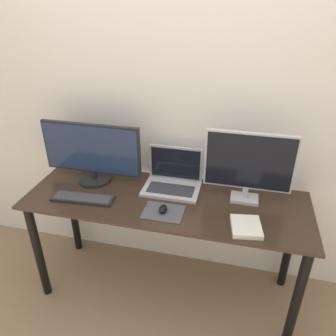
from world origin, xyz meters
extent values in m
plane|color=#8C7051|center=(0.00, 0.00, 0.00)|extent=(12.00, 12.00, 0.00)
cube|color=silver|center=(0.00, 0.66, 1.25)|extent=(7.00, 0.05, 2.50)
cube|color=#332319|center=(0.00, 0.30, 0.76)|extent=(1.74, 0.59, 0.02)
cylinder|color=black|center=(-0.81, 0.06, 0.38)|extent=(0.06, 0.06, 0.75)
cylinder|color=black|center=(0.81, 0.06, 0.38)|extent=(0.06, 0.06, 0.75)
cylinder|color=black|center=(-0.81, 0.53, 0.38)|extent=(0.06, 0.06, 0.75)
cylinder|color=black|center=(0.81, 0.53, 0.38)|extent=(0.06, 0.06, 0.75)
cylinder|color=black|center=(-0.52, 0.40, 0.78)|extent=(0.22, 0.22, 0.02)
cylinder|color=black|center=(-0.52, 0.40, 0.82)|extent=(0.04, 0.04, 0.06)
cube|color=black|center=(-0.52, 0.41, 1.01)|extent=(0.66, 0.02, 0.34)
cube|color=#1E2D4C|center=(-0.52, 0.40, 1.01)|extent=(0.64, 0.01, 0.31)
cube|color=#B2B2B7|center=(0.47, 0.40, 0.78)|extent=(0.17, 0.12, 0.02)
cylinder|color=#B2B2B7|center=(0.47, 0.40, 0.83)|extent=(0.04, 0.04, 0.08)
cube|color=#B2B2B7|center=(0.47, 0.41, 1.03)|extent=(0.52, 0.02, 0.36)
cube|color=black|center=(0.47, 0.40, 1.03)|extent=(0.49, 0.01, 0.33)
cube|color=#ADADB2|center=(0.01, 0.40, 0.78)|extent=(0.36, 0.24, 0.02)
cube|color=#2D2D33|center=(0.01, 0.39, 0.79)|extent=(0.29, 0.13, 0.00)
cube|color=#ADADB2|center=(0.01, 0.53, 0.91)|extent=(0.36, 0.01, 0.23)
cube|color=black|center=(0.01, 0.52, 0.91)|extent=(0.32, 0.00, 0.21)
cube|color=black|center=(-0.50, 0.17, 0.78)|extent=(0.39, 0.14, 0.02)
cube|color=#383838|center=(-0.50, 0.17, 0.79)|extent=(0.36, 0.11, 0.00)
cube|color=#47474C|center=(0.02, 0.16, 0.77)|extent=(0.23, 0.18, 0.00)
ellipsoid|color=black|center=(0.02, 0.16, 0.79)|extent=(0.05, 0.07, 0.04)
cube|color=silver|center=(0.49, 0.12, 0.78)|extent=(0.18, 0.20, 0.03)
cube|color=white|center=(0.49, 0.12, 0.78)|extent=(0.18, 0.20, 0.02)
camera|label=1|loc=(0.41, -1.33, 1.90)|focal=35.00mm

